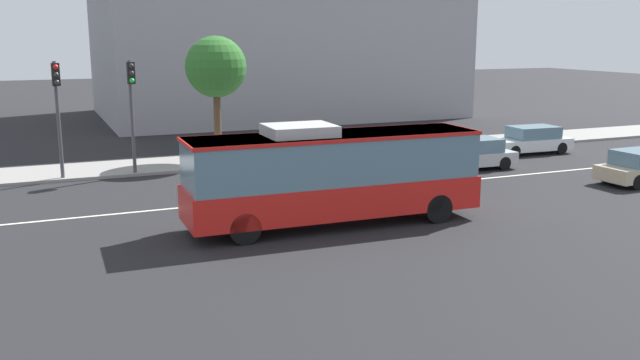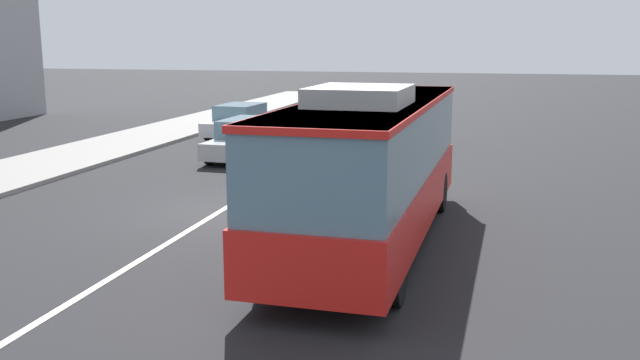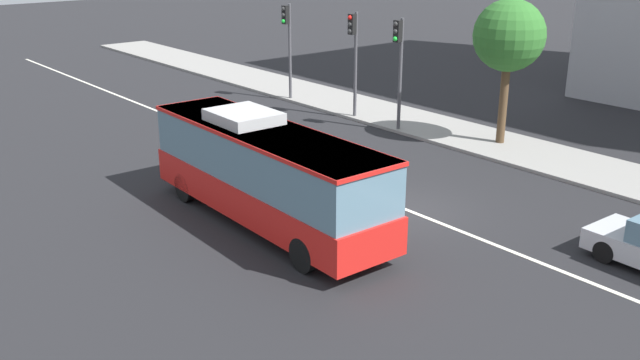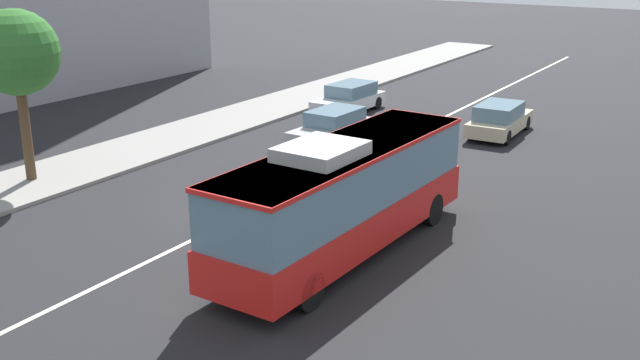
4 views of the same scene
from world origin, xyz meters
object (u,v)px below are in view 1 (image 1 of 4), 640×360
Objects in this scene: street_tree_kerbside_left at (216,68)px; sedan_silver at (469,154)px; transit_bus at (333,172)px; traffic_light_far_corner at (57,100)px; traffic_light_mid_block at (132,98)px; sedan_white at (530,140)px.

sedan_silver is at bearing -31.40° from street_tree_kerbside_left.
sedan_silver is (9.98, 6.43, -1.09)m from transit_bus.
street_tree_kerbside_left is at bearing 94.04° from transit_bus.
traffic_light_far_corner is at bearing -12.29° from sedan_silver.
traffic_light_mid_block is at bearing 115.87° from transit_bus.
sedan_white is 0.73× the size of street_tree_kerbside_left.
traffic_light_far_corner is 0.83× the size of street_tree_kerbside_left.
traffic_light_far_corner is at bearing 127.67° from transit_bus.
traffic_light_mid_block and traffic_light_far_corner have the same top height.
sedan_white is 20.83m from traffic_light_mid_block.
traffic_light_far_corner reaches higher than sedan_silver.
traffic_light_mid_block is (-14.93, 4.47, 2.84)m from sedan_silver.
street_tree_kerbside_left reaches higher than traffic_light_mid_block.
sedan_silver is (-5.60, -2.42, 0.00)m from sedan_white.
sedan_silver is at bearing 25.61° from sedan_white.
sedan_white is at bearing 80.77° from traffic_light_mid_block.
street_tree_kerbside_left is at bearing -29.50° from sedan_silver.
street_tree_kerbside_left is (7.46, 1.89, 1.14)m from traffic_light_far_corner.
street_tree_kerbside_left reaches higher than traffic_light_far_corner.
sedan_white is 17.12m from street_tree_kerbside_left.
street_tree_kerbside_left is at bearing 99.73° from traffic_light_far_corner.
sedan_silver is 15.84m from traffic_light_mid_block.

